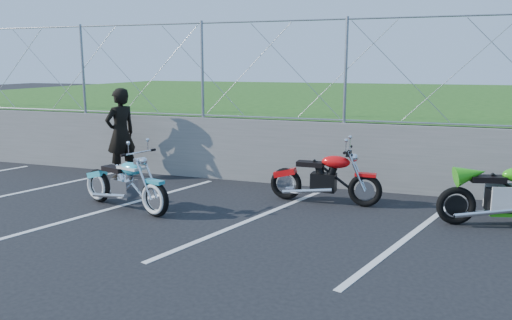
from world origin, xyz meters
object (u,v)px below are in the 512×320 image
(cruiser_turquoise, at_px, (126,186))
(sportbike_green, at_px, (506,197))
(naked_orange, at_px, (326,180))
(person_standing, at_px, (121,133))

(cruiser_turquoise, height_order, sportbike_green, sportbike_green)
(cruiser_turquoise, height_order, naked_orange, cruiser_turquoise)
(cruiser_turquoise, xyz_separation_m, sportbike_green, (5.94, 1.11, 0.04))
(cruiser_turquoise, relative_size, person_standing, 1.04)
(cruiser_turquoise, distance_m, naked_orange, 3.45)
(naked_orange, xyz_separation_m, sportbike_green, (2.82, -0.35, 0.02))
(sportbike_green, bearing_deg, naked_orange, 158.11)
(person_standing, bearing_deg, cruiser_turquoise, 57.22)
(naked_orange, distance_m, sportbike_green, 2.84)
(cruiser_turquoise, height_order, person_standing, person_standing)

